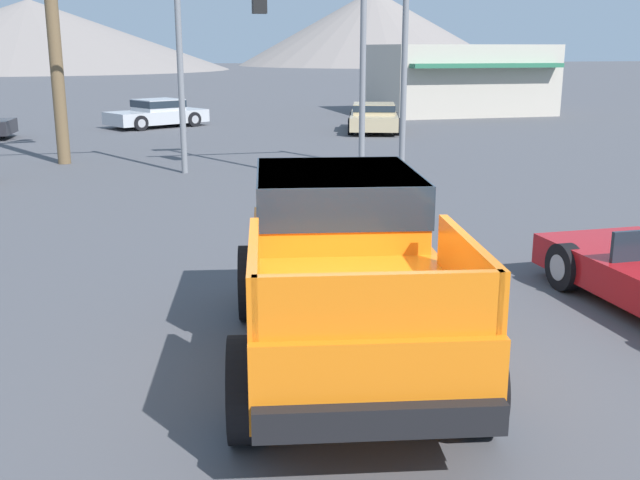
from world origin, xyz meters
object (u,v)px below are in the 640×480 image
Objects in this scene: parked_car_silver at (157,113)px; traffic_light_crosswalk at (113,19)px; parked_car_tan at (374,117)px; orange_pickup_truck at (342,258)px; traffic_light_main at (340,28)px.

parked_car_silver is 12.93m from traffic_light_crosswalk.
parked_car_silver is at bearing 172.92° from parked_car_tan.
orange_pickup_truck reaches higher than parked_car_silver.
parked_car_tan is at bearing -142.92° from parked_car_silver.
orange_pickup_truck is at bearing 99.96° from traffic_light_crosswalk.
parked_car_tan is at bearing -139.07° from traffic_light_crosswalk.
traffic_light_main is at bearing 84.42° from orange_pickup_truck.
parked_car_tan is at bearing 80.88° from orange_pickup_truck.
orange_pickup_truck is 1.01× the size of traffic_light_main.
parked_car_tan is (8.26, -3.93, -0.01)m from parked_car_silver.
traffic_light_crosswalk is (-9.77, -8.47, 3.36)m from parked_car_tan.
traffic_light_main is (-4.21, -9.65, 3.14)m from parked_car_tan.
traffic_light_crosswalk is at bearing -120.74° from parked_car_tan.
orange_pickup_truck is 1.19× the size of parked_car_silver.
traffic_light_crosswalk is at bearing 110.38° from orange_pickup_truck.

